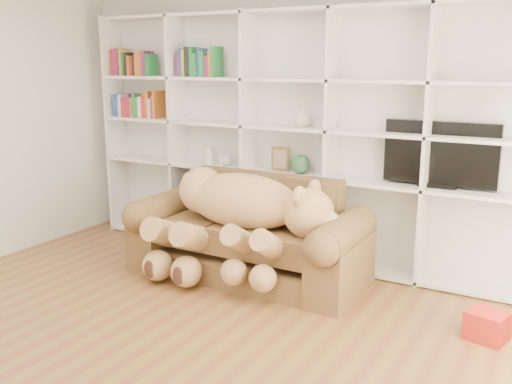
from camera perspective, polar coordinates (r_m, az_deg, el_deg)
The scene contains 14 objects.
floor at distance 4.02m, azimuth -12.28°, elevation -15.84°, with size 5.00×5.00×0.00m, color brown.
wall_back at distance 5.66m, azimuth 4.21°, elevation 7.14°, with size 5.00×0.02×2.70m, color white.
bookshelf at distance 5.65m, azimuth 1.38°, elevation 6.71°, with size 4.43×0.35×2.40m.
sofa at distance 5.20m, azimuth -0.70°, elevation -4.77°, with size 2.12×0.92×0.89m.
teddy_bear at distance 4.97m, azimuth -1.81°, elevation -2.11°, with size 1.64×0.89×0.95m.
throw_pillow at distance 5.48m, azimuth -4.12°, elevation -0.74°, with size 0.35×0.11×0.35m, color #590F22.
gift_box at distance 4.43m, azimuth 22.12°, elevation -12.25°, with size 0.26×0.24×0.21m, color #B52318.
tv at distance 5.10m, azimuth 17.97°, elevation 3.55°, with size 0.95×0.18×0.56m.
picture_frame at distance 5.57m, azimuth 2.45°, elevation 3.34°, with size 0.18×0.03×0.23m, color brown.
green_vase at distance 5.48m, azimuth 4.49°, elevation 2.80°, with size 0.18×0.18×0.18m, color #2D5835.
figurine_tall at distance 6.00m, azimuth -4.74°, elevation 3.62°, with size 0.09×0.09×0.17m, color silver.
figurine_short at distance 5.92m, azimuth -3.41°, elevation 3.17°, with size 0.06×0.06×0.10m, color silver.
snow_globe at distance 5.88m, azimuth -2.90°, elevation 3.18°, with size 0.11×0.11×0.11m, color silver.
shelf_vase at distance 5.42m, azimuth 4.63°, elevation 7.45°, with size 0.17×0.17×0.18m, color beige.
Camera 1 is at (2.41, -2.58, 1.91)m, focal length 40.00 mm.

